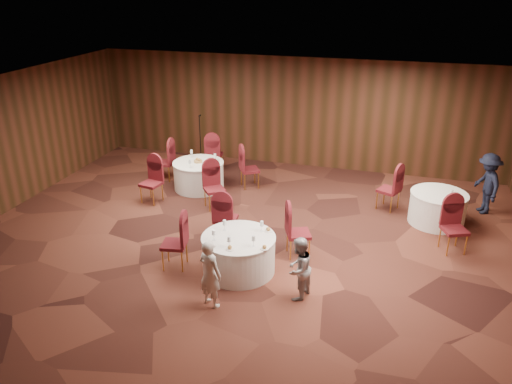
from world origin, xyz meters
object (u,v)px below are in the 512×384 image
(table_right, at_px, (437,208))
(table_main, at_px, (239,254))
(woman_b, at_px, (299,269))
(man_c, at_px, (487,184))
(table_left, at_px, (199,175))
(mic_stand, at_px, (201,151))
(woman_a, at_px, (210,274))

(table_right, bearing_deg, table_main, -139.19)
(table_main, height_order, table_right, same)
(table_main, distance_m, woman_b, 1.40)
(woman_b, bearing_deg, man_c, 158.29)
(table_right, relative_size, woman_b, 1.08)
(table_left, bearing_deg, mic_stand, 110.18)
(table_main, relative_size, man_c, 0.95)
(mic_stand, relative_size, woman_b, 1.31)
(table_left, distance_m, woman_a, 5.25)
(woman_a, bearing_deg, man_c, -109.36)
(table_left, relative_size, table_right, 1.06)
(table_right, relative_size, woman_a, 1.01)
(woman_a, height_order, woman_b, woman_a)
(table_main, height_order, woman_a, woman_a)
(mic_stand, relative_size, man_c, 1.04)
(mic_stand, height_order, woman_a, mic_stand)
(table_main, bearing_deg, man_c, 40.47)
(table_right, height_order, woman_b, woman_b)
(mic_stand, distance_m, man_c, 7.86)
(man_c, bearing_deg, woman_b, -55.45)
(table_main, bearing_deg, table_left, 122.64)
(table_left, relative_size, woman_b, 1.14)
(woman_a, distance_m, woman_b, 1.54)
(woman_b, bearing_deg, table_left, -123.44)
(table_left, distance_m, mic_stand, 1.78)
(table_main, relative_size, table_left, 1.05)
(table_left, distance_m, table_right, 6.07)
(mic_stand, bearing_deg, woman_b, -54.16)
(table_left, xyz_separation_m, woman_b, (3.58, -4.14, 0.22))
(table_main, relative_size, woman_a, 1.13)
(table_left, height_order, man_c, man_c)
(table_right, distance_m, woman_a, 5.88)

